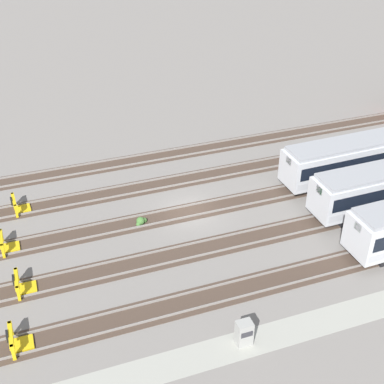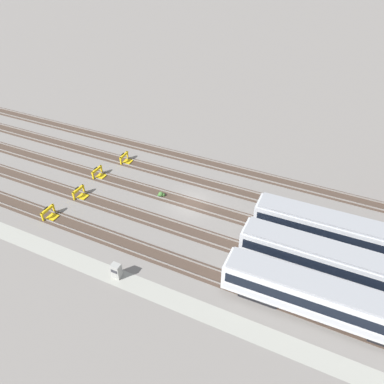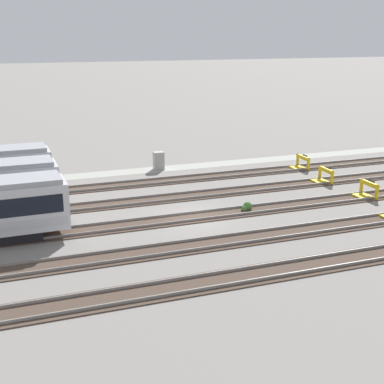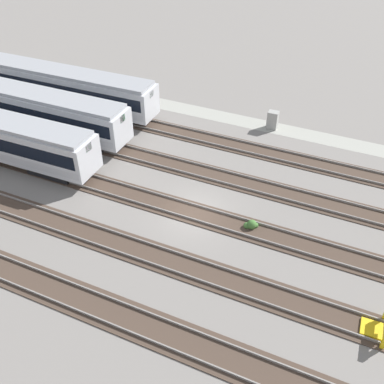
{
  "view_description": "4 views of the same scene",
  "coord_description": "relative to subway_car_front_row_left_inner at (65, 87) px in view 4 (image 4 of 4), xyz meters",
  "views": [
    {
      "loc": [
        -11.43,
        -32.04,
        23.66
      ],
      "look_at": [
        0.13,
        0.0,
        1.8
      ],
      "focal_mm": 50.0,
      "sensor_mm": 36.0,
      "label": 1
    },
    {
      "loc": [
        15.41,
        -32.07,
        28.33
      ],
      "look_at": [
        0.13,
        0.0,
        1.8
      ],
      "focal_mm": 35.0,
      "sensor_mm": 36.0,
      "label": 2
    },
    {
      "loc": [
        11.56,
        31.31,
        11.75
      ],
      "look_at": [
        0.13,
        0.0,
        1.8
      ],
      "focal_mm": 50.0,
      "sensor_mm": 36.0,
      "label": 3
    },
    {
      "loc": [
        -9.42,
        21.12,
        20.0
      ],
      "look_at": [
        0.13,
        0.0,
        1.8
      ],
      "focal_mm": 42.0,
      "sensor_mm": 36.0,
      "label": 4
    }
  ],
  "objects": [
    {
      "name": "ground_plane",
      "position": [
        -17.15,
        9.22,
        -2.04
      ],
      "size": [
        400.0,
        400.0,
        0.0
      ],
      "primitive_type": "plane",
      "color": "gray"
    },
    {
      "name": "service_walkway",
      "position": [
        -17.15,
        -4.22,
        -2.04
      ],
      "size": [
        54.0,
        2.0,
        0.01
      ],
      "primitive_type": "cube",
      "color": "#9E9E93",
      "rests_on": "ground"
    },
    {
      "name": "rail_track_nearest",
      "position": [
        -17.15,
        -0.05,
        -2.0
      ],
      "size": [
        90.0,
        2.23,
        0.21
      ],
      "color": "#47382D",
      "rests_on": "ground"
    },
    {
      "name": "rail_track_near_inner",
      "position": [
        -17.15,
        4.59,
        -2.0
      ],
      "size": [
        90.0,
        2.23,
        0.21
      ],
      "color": "#47382D",
      "rests_on": "ground"
    },
    {
      "name": "rail_track_middle",
      "position": [
        -17.15,
        9.22,
        -2.0
      ],
      "size": [
        90.0,
        2.24,
        0.21
      ],
      "color": "#47382D",
      "rests_on": "ground"
    },
    {
      "name": "rail_track_far_inner",
      "position": [
        -17.15,
        13.85,
        -2.0
      ],
      "size": [
        90.0,
        2.23,
        0.21
      ],
      "color": "#47382D",
      "rests_on": "ground"
    },
    {
      "name": "rail_track_farthest",
      "position": [
        -17.15,
        18.49,
        -2.0
      ],
      "size": [
        90.0,
        2.23,
        0.21
      ],
      "color": "#47382D",
      "rests_on": "ground"
    },
    {
      "name": "subway_car_front_row_left_inner",
      "position": [
        0.0,
        0.0,
        0.0
      ],
      "size": [
        18.06,
        3.26,
        3.7
      ],
      "color": "silver",
      "rests_on": "ground"
    },
    {
      "name": "subway_car_back_row_centre",
      "position": [
        0.0,
        4.64,
        0.0
      ],
      "size": [
        18.03,
        3.06,
        3.7
      ],
      "color": "silver",
      "rests_on": "ground"
    },
    {
      "name": "bumper_stop_far_inner_track",
      "position": [
        -29.64,
        13.86,
        -1.53
      ],
      "size": [
        1.38,
        2.01,
        1.22
      ],
      "color": "gold",
      "rests_on": "ground"
    },
    {
      "name": "electrical_cabinet",
      "position": [
        -18.72,
        -4.11,
        -1.24
      ],
      "size": [
        0.9,
        0.73,
        1.6
      ],
      "color": "#9E9E99",
      "rests_on": "ground"
    },
    {
      "name": "weed_clump",
      "position": [
        -21.16,
        8.99,
        -1.8
      ],
      "size": [
        0.92,
        0.7,
        0.64
      ],
      "color": "#427033",
      "rests_on": "ground"
    }
  ]
}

